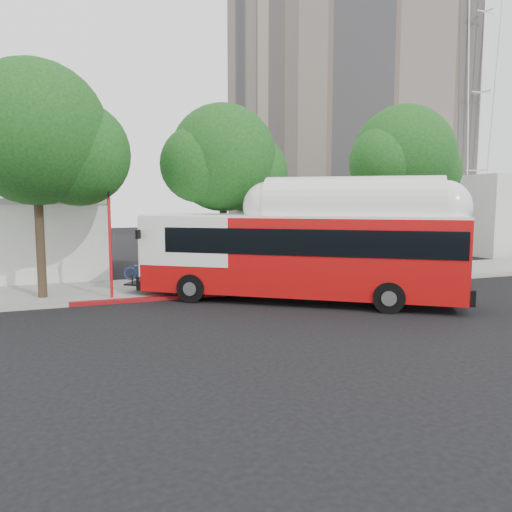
{
  "coord_description": "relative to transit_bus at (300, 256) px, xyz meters",
  "views": [
    {
      "loc": [
        -7.88,
        -16.7,
        4.19
      ],
      "look_at": [
        -0.47,
        3.0,
        1.79
      ],
      "focal_mm": 35.0,
      "sensor_mm": 36.0,
      "label": 1
    }
  ],
  "objects": [
    {
      "name": "ground",
      "position": [
        -0.93,
        -1.58,
        -1.91
      ],
      "size": [
        120.0,
        120.0,
        0.0
      ],
      "primitive_type": "plane",
      "color": "black",
      "rests_on": "ground"
    },
    {
      "name": "sidewalk",
      "position": [
        -0.93,
        4.92,
        -1.83
      ],
      "size": [
        60.0,
        5.0,
        0.15
      ],
      "primitive_type": "cube",
      "color": "gray",
      "rests_on": "ground"
    },
    {
      "name": "curb_strip",
      "position": [
        -0.93,
        2.32,
        -1.83
      ],
      "size": [
        60.0,
        0.3,
        0.15
      ],
      "primitive_type": "cube",
      "color": "gray",
      "rests_on": "ground"
    },
    {
      "name": "red_curb_segment",
      "position": [
        -3.93,
        2.32,
        -1.83
      ],
      "size": [
        10.0,
        0.32,
        0.16
      ],
      "primitive_type": "cube",
      "color": "maroon",
      "rests_on": "ground"
    },
    {
      "name": "street_tree_left",
      "position": [
        -9.46,
        3.98,
        4.7
      ],
      "size": [
        6.67,
        5.8,
        9.74
      ],
      "color": "#2D2116",
      "rests_on": "ground"
    },
    {
      "name": "street_tree_mid",
      "position": [
        -1.52,
        4.48,
        4.0
      ],
      "size": [
        5.75,
        5.0,
        8.62
      ],
      "color": "#2D2116",
      "rests_on": "ground"
    },
    {
      "name": "street_tree_right",
      "position": [
        8.51,
        4.28,
        4.35
      ],
      "size": [
        6.21,
        5.4,
        9.18
      ],
      "color": "#2D2116",
      "rests_on": "ground"
    },
    {
      "name": "apartment_tower",
      "position": [
        17.07,
        26.42,
        15.71
      ],
      "size": [
        18.0,
        18.0,
        37.0
      ],
      "color": "tan",
      "rests_on": "ground"
    },
    {
      "name": "comms_tower",
      "position": [
        25.07,
        16.42,
        18.09
      ],
      "size": [
        2.8,
        2.8,
        40.0
      ],
      "primitive_type": null,
      "color": "silver",
      "rests_on": "ground"
    },
    {
      "name": "transit_bus",
      "position": [
        0.0,
        0.0,
        0.0
      ],
      "size": [
        12.66,
        9.87,
        4.08
      ],
      "rotation": [
        0.0,
        0.0,
        -0.61
      ],
      "color": "#B00C0C",
      "rests_on": "ground"
    },
    {
      "name": "signal_pole",
      "position": [
        -7.25,
        2.78,
        0.4
      ],
      "size": [
        0.13,
        0.43,
        4.5
      ],
      "color": "red",
      "rests_on": "ground"
    }
  ]
}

